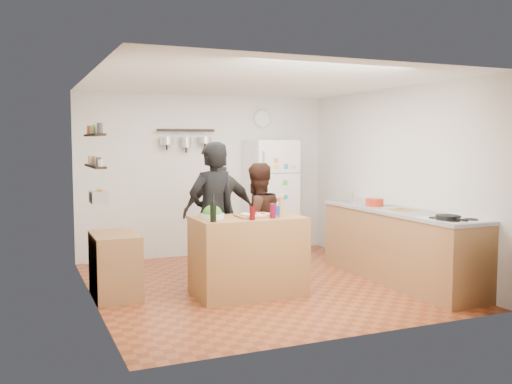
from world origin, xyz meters
name	(u,v)px	position (x,y,z in m)	size (l,w,h in m)	color
room_shell	(247,183)	(0.00, 0.39, 1.25)	(4.20, 4.20, 4.20)	brown
prep_island	(248,256)	(-0.30, -0.38, 0.46)	(1.25, 0.72, 0.91)	#9E713A
pizza_board	(255,216)	(-0.22, -0.40, 0.92)	(0.42, 0.34, 0.02)	brown
pizza	(255,214)	(-0.22, -0.40, 0.94)	(0.34, 0.34, 0.02)	beige
salad_bowl	(212,216)	(-0.72, -0.33, 0.94)	(0.27, 0.27, 0.05)	silver
wine_bottle	(213,212)	(-0.80, -0.60, 1.02)	(0.07, 0.07, 0.21)	black
wine_glass_near	(252,213)	(-0.35, -0.62, 0.99)	(0.06, 0.06, 0.15)	#4E060A
wine_glass_far	(273,211)	(-0.08, -0.58, 0.99)	(0.07, 0.07, 0.17)	#5F0820
pepper_mill	(282,207)	(0.15, -0.33, 1.01)	(0.06, 0.06, 0.19)	#AF8549
salt_canister	(276,211)	(0.00, -0.50, 0.97)	(0.08, 0.08, 0.13)	navy
person_left	(212,214)	(-0.56, 0.16, 0.89)	(0.65, 0.42, 1.78)	black
person_center	(257,223)	(0.01, 0.10, 0.76)	(0.74, 0.57, 1.51)	black
person_back	(219,212)	(-0.28, 0.70, 0.84)	(0.99, 0.41, 1.68)	#2E2C29
counter_run	(399,246)	(1.70, -0.55, 0.45)	(0.63, 2.63, 0.90)	#9E7042
stove_top	(453,220)	(1.70, -1.50, 0.91)	(0.60, 0.62, 0.02)	white
skillet	(448,217)	(1.60, -1.53, 0.95)	(0.26, 0.26, 0.05)	black
sink	(362,203)	(1.70, 0.30, 0.92)	(0.50, 0.80, 0.03)	silver
cutting_board	(402,211)	(1.70, -0.59, 0.91)	(0.30, 0.40, 0.02)	olive
red_bowl	(375,202)	(1.65, -0.07, 0.97)	(0.24, 0.24, 0.10)	#B22B14
fridge	(270,197)	(0.95, 1.75, 0.90)	(0.70, 0.68, 1.80)	white
wall_clock	(262,119)	(0.95, 2.08, 2.15)	(0.30, 0.30, 0.03)	silver
spice_shelf_lower	(95,166)	(-1.93, 0.20, 1.50)	(0.12, 1.00, 0.03)	black
spice_shelf_upper	(94,135)	(-1.93, 0.20, 1.85)	(0.12, 1.00, 0.03)	black
produce_basket	(98,197)	(-1.90, 0.20, 1.15)	(0.18, 0.35, 0.14)	silver
side_table	(115,265)	(-1.74, 0.14, 0.36)	(0.50, 0.80, 0.73)	#A36F44
pot_rack	(186,130)	(-0.35, 2.00, 1.95)	(0.90, 0.04, 0.04)	black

